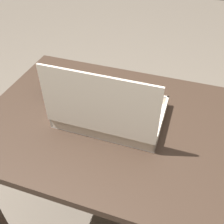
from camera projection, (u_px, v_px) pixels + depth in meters
The scene contains 4 objects.
ground_plane at pixel (114, 219), 1.47m from camera, with size 8.00×8.00×0.00m, color #6B6054.
dining_table at pixel (115, 144), 1.06m from camera, with size 1.00×0.71×0.75m.
donut_box at pixel (109, 110), 0.95m from camera, with size 0.38×0.26×0.27m.
coffee_mug at pixel (52, 83), 1.07m from camera, with size 0.09×0.09×0.10m.
Camera 1 is at (-0.21, 0.68, 1.42)m, focal length 42.00 mm.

